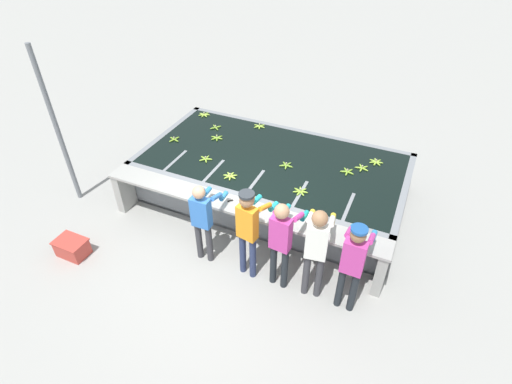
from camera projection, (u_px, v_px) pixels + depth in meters
ground_plane at (233, 250)px, 7.21m from camera, size 80.00×80.00×0.00m
wash_tank at (272, 177)px, 8.24m from camera, size 5.24×2.74×0.89m
work_ledge at (238, 216)px, 6.97m from camera, size 5.24×0.45×0.89m
worker_0 at (203, 217)px, 6.53m from camera, size 0.41×0.71×1.57m
worker_1 at (248, 226)px, 6.18m from camera, size 0.48×0.75×1.71m
worker_2 at (281, 238)px, 6.03m from camera, size 0.45×0.73×1.67m
worker_3 at (316, 246)px, 5.85m from camera, size 0.47×0.74×1.72m
worker_4 at (353, 261)px, 5.66m from camera, size 0.41×0.72×1.66m
banana_bunch_floating_0 at (259, 126)px, 9.01m from camera, size 0.28×0.27×0.08m
banana_bunch_floating_1 at (286, 165)px, 7.76m from camera, size 0.27×0.28×0.08m
banana_bunch_floating_2 at (174, 139)px, 8.55m from camera, size 0.28×0.28×0.08m
banana_bunch_floating_3 at (347, 172)px, 7.59m from camera, size 0.28×0.27×0.08m
banana_bunch_floating_4 at (217, 138)px, 8.60m from camera, size 0.28×0.26×0.08m
banana_bunch_floating_5 at (204, 115)px, 9.46m from camera, size 0.28×0.28×0.08m
banana_bunch_floating_6 at (376, 162)px, 7.85m from camera, size 0.28×0.28×0.08m
banana_bunch_floating_7 at (362, 168)px, 7.69m from camera, size 0.28×0.27×0.08m
banana_bunch_floating_8 at (216, 127)px, 8.96m from camera, size 0.24×0.24×0.08m
banana_bunch_floating_9 at (206, 159)px, 7.94m from camera, size 0.28×0.26×0.08m
banana_bunch_floating_10 at (300, 191)px, 7.10m from camera, size 0.28×0.28×0.08m
banana_bunch_floating_11 at (230, 176)px, 7.47m from camera, size 0.28×0.28×0.08m
banana_bunch_ledge_0 at (250, 210)px, 6.69m from camera, size 0.28×0.28×0.08m
knife_0 at (234, 200)px, 6.92m from camera, size 0.28×0.25×0.02m
crate at (72, 247)px, 7.04m from camera, size 0.55×0.39×0.32m
support_post_left at (57, 130)px, 7.46m from camera, size 0.09×0.09×3.20m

